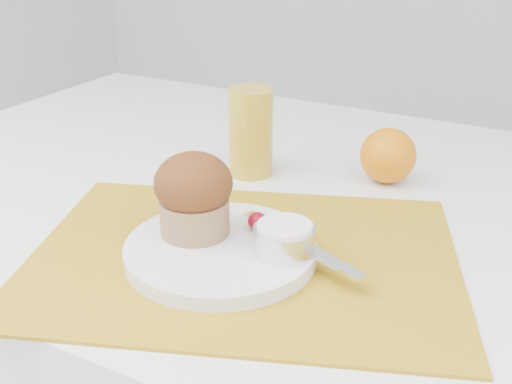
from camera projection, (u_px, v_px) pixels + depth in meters
The scene contains 10 objects.
placemat at pixel (244, 257), 0.70m from camera, with size 0.46×0.34×0.00m, color #AD8418.
plate at pixel (221, 251), 0.69m from camera, with size 0.21×0.21×0.02m, color white.
ramekin at pixel (284, 240), 0.67m from camera, with size 0.07×0.07×0.03m, color silver.
cream at pixel (285, 227), 0.66m from camera, with size 0.06×0.06×0.01m, color white.
raspberry_near at pixel (258, 221), 0.72m from camera, with size 0.02×0.02×0.02m, color #5A020C.
raspberry_far at pixel (269, 235), 0.69m from camera, with size 0.02×0.02×0.02m, color #63020C.
butter_knife at pixel (300, 244), 0.68m from camera, with size 0.18×0.01×0.00m, color silver.
orange at pixel (388, 156), 0.88m from camera, with size 0.08×0.08×0.08m, color orange.
juice_glass at pixel (251, 132), 0.90m from camera, with size 0.06×0.06×0.12m, color gold.
muffin at pixel (194, 194), 0.69m from camera, with size 0.09×0.09×0.09m.
Camera 1 is at (0.37, -0.67, 1.11)m, focal length 45.00 mm.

